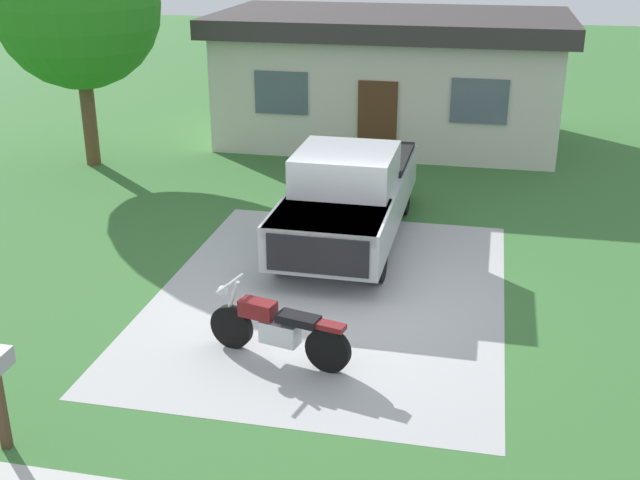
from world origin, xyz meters
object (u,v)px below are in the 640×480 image
object	(u,v)px
motorcycle	(277,329)
shade_tree	(77,5)
pickup_truck	(350,192)
neighbor_house	(391,76)

from	to	relation	value
motorcycle	shade_tree	distance (m)	11.66
motorcycle	shade_tree	world-z (taller)	shade_tree
shade_tree	motorcycle	bearing A→B (deg)	-49.98
pickup_truck	shade_tree	size ratio (longest dim) A/B	0.95
motorcycle	shade_tree	xyz separation A→B (m)	(-7.15, 8.52, 3.48)
motorcycle	neighbor_house	bearing A→B (deg)	90.26
pickup_truck	shade_tree	xyz separation A→B (m)	(-7.34, 3.72, 3.00)
motorcycle	neighbor_house	size ratio (longest dim) A/B	0.23
shade_tree	neighbor_house	bearing A→B (deg)	30.72
motorcycle	shade_tree	bearing A→B (deg)	130.02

